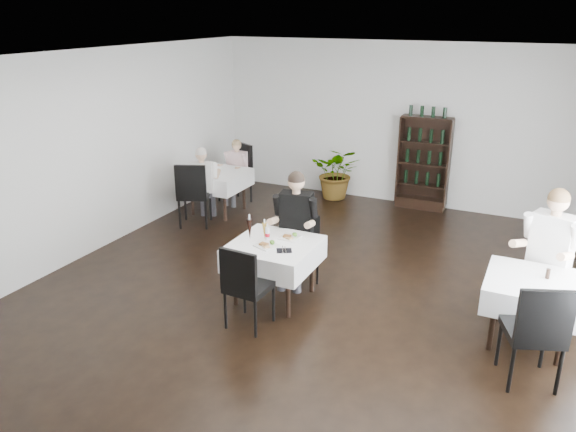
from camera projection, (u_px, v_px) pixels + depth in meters
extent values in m
plane|color=black|center=(296.00, 302.00, 7.16)|extent=(9.00, 9.00, 0.00)
plane|color=white|center=(297.00, 60.00, 6.12)|extent=(9.00, 9.00, 0.00)
plane|color=white|center=(396.00, 124.00, 10.45)|extent=(7.00, 0.00, 7.00)
plane|color=white|center=(74.00, 159.00, 8.04)|extent=(0.00, 9.00, 9.00)
cube|color=black|center=(420.00, 203.00, 10.55)|extent=(0.90, 0.28, 0.20)
cylinder|color=black|center=(235.00, 279.00, 6.99)|extent=(0.06, 0.06, 0.71)
cylinder|color=black|center=(262.00, 257.00, 7.61)|extent=(0.06, 0.06, 0.71)
cylinder|color=black|center=(288.00, 291.00, 6.70)|extent=(0.06, 0.06, 0.71)
cylinder|color=black|center=(312.00, 267.00, 7.32)|extent=(0.06, 0.06, 0.71)
cube|color=black|center=(274.00, 246.00, 7.03)|extent=(0.85, 0.85, 0.04)
cube|color=white|center=(274.00, 254.00, 7.06)|extent=(1.03, 1.03, 0.30)
cylinder|color=black|center=(192.00, 196.00, 10.09)|extent=(0.06, 0.06, 0.71)
cylinder|color=black|center=(213.00, 186.00, 10.66)|extent=(0.06, 0.06, 0.71)
cylinder|color=black|center=(225.00, 201.00, 9.81)|extent=(0.06, 0.06, 0.71)
cylinder|color=black|center=(244.00, 191.00, 10.39)|extent=(0.06, 0.06, 0.71)
cube|color=black|center=(217.00, 174.00, 10.11)|extent=(0.80, 0.80, 0.04)
cube|color=white|center=(218.00, 180.00, 10.15)|extent=(0.98, 0.98, 0.30)
cylinder|color=black|center=(493.00, 321.00, 6.05)|extent=(0.06, 0.06, 0.71)
cylinder|color=black|center=(499.00, 294.00, 6.63)|extent=(0.06, 0.06, 0.71)
cylinder|color=black|center=(562.00, 336.00, 5.78)|extent=(0.06, 0.06, 0.71)
cylinder|color=black|center=(563.00, 306.00, 6.36)|extent=(0.06, 0.06, 0.71)
cube|color=black|center=(534.00, 283.00, 6.08)|extent=(0.80, 0.80, 0.04)
cube|color=white|center=(532.00, 292.00, 6.11)|extent=(0.98, 0.98, 0.30)
imported|color=#2B591E|center=(337.00, 172.00, 10.95)|extent=(1.06, 0.96, 1.04)
cylinder|color=black|center=(292.00, 270.00, 7.59)|extent=(0.03, 0.03, 0.39)
cylinder|color=black|center=(293.00, 260.00, 7.91)|extent=(0.03, 0.03, 0.39)
cylinder|color=black|center=(317.00, 271.00, 7.57)|extent=(0.03, 0.03, 0.39)
cylinder|color=black|center=(317.00, 260.00, 7.89)|extent=(0.03, 0.03, 0.39)
cube|color=black|center=(305.00, 251.00, 7.66)|extent=(0.51, 0.51, 0.06)
cube|color=black|center=(306.00, 230.00, 7.75)|extent=(0.38, 0.19, 0.43)
cylinder|color=black|center=(273.00, 303.00, 6.66)|extent=(0.04, 0.04, 0.47)
cylinder|color=black|center=(255.00, 319.00, 6.32)|extent=(0.04, 0.04, 0.47)
cylinder|color=black|center=(244.00, 296.00, 6.84)|extent=(0.04, 0.04, 0.47)
cylinder|color=black|center=(225.00, 310.00, 6.51)|extent=(0.04, 0.04, 0.47)
cube|color=black|center=(249.00, 287.00, 6.49)|extent=(0.50, 0.50, 0.07)
cube|color=black|center=(238.00, 272.00, 6.22)|extent=(0.47, 0.08, 0.51)
cylinder|color=black|center=(219.00, 189.00, 10.85)|extent=(0.04, 0.04, 0.51)
cylinder|color=black|center=(238.00, 184.00, 11.12)|extent=(0.04, 0.04, 0.51)
cylinder|color=black|center=(232.00, 194.00, 10.53)|extent=(0.04, 0.04, 0.51)
cylinder|color=black|center=(251.00, 189.00, 10.80)|extent=(0.04, 0.04, 0.51)
cube|color=black|center=(234.00, 175.00, 10.73)|extent=(0.68, 0.68, 0.08)
cube|color=black|center=(244.00, 157.00, 10.76)|extent=(0.49, 0.26, 0.55)
cylinder|color=black|center=(210.00, 206.00, 9.87)|extent=(0.04, 0.04, 0.51)
cylinder|color=black|center=(206.00, 215.00, 9.45)|extent=(0.04, 0.04, 0.51)
cylinder|color=black|center=(185.00, 206.00, 9.89)|extent=(0.04, 0.04, 0.51)
cylinder|color=black|center=(180.00, 215.00, 9.47)|extent=(0.04, 0.04, 0.51)
cube|color=black|center=(194.00, 194.00, 9.57)|extent=(0.67, 0.67, 0.08)
cube|color=black|center=(190.00, 182.00, 9.25)|extent=(0.49, 0.25, 0.56)
cylinder|color=black|center=(512.00, 306.00, 6.60)|extent=(0.04, 0.04, 0.47)
cylinder|color=black|center=(523.00, 293.00, 6.90)|extent=(0.04, 0.04, 0.47)
cylinder|color=black|center=(549.00, 317.00, 6.36)|extent=(0.04, 0.04, 0.47)
cylinder|color=black|center=(559.00, 303.00, 6.66)|extent=(0.04, 0.04, 0.47)
cube|color=black|center=(539.00, 284.00, 6.54)|extent=(0.57, 0.57, 0.07)
cube|color=black|center=(548.00, 257.00, 6.60)|extent=(0.47, 0.16, 0.51)
cylinder|color=black|center=(543.00, 346.00, 5.78)|extent=(0.04, 0.04, 0.51)
cylinder|color=black|center=(559.00, 372.00, 5.36)|extent=(0.04, 0.04, 0.51)
cylinder|color=black|center=(499.00, 344.00, 5.81)|extent=(0.04, 0.04, 0.51)
cylinder|color=black|center=(511.00, 370.00, 5.40)|extent=(0.04, 0.04, 0.51)
cube|color=black|center=(532.00, 332.00, 5.49)|extent=(0.66, 0.66, 0.08)
cube|color=black|center=(545.00, 318.00, 5.16)|extent=(0.50, 0.23, 0.56)
cube|color=#3E3D44|center=(285.00, 243.00, 7.45)|extent=(0.23, 0.47, 0.15)
cylinder|color=#3E3D44|center=(281.00, 272.00, 7.39)|extent=(0.12, 0.12, 0.52)
cube|color=#3E3D44|center=(301.00, 244.00, 7.40)|extent=(0.23, 0.47, 0.15)
cylinder|color=#3E3D44|center=(297.00, 274.00, 7.34)|extent=(0.12, 0.12, 0.52)
cube|color=black|center=(296.00, 214.00, 7.49)|extent=(0.46, 0.31, 0.59)
cylinder|color=tan|center=(273.00, 221.00, 7.29)|extent=(0.15, 0.34, 0.17)
cylinder|color=tan|center=(310.00, 224.00, 7.18)|extent=(0.15, 0.34, 0.17)
sphere|color=tan|center=(296.00, 182.00, 7.31)|extent=(0.22, 0.22, 0.22)
sphere|color=black|center=(296.00, 180.00, 7.30)|extent=(0.22, 0.22, 0.22)
cube|color=#3E3D44|center=(230.00, 179.00, 10.65)|extent=(0.14, 0.36, 0.12)
cylinder|color=#3E3D44|center=(226.00, 195.00, 10.62)|extent=(0.09, 0.09, 0.42)
cube|color=#3E3D44|center=(237.00, 181.00, 10.58)|extent=(0.14, 0.36, 0.12)
cylinder|color=#3E3D44|center=(233.00, 196.00, 10.54)|extent=(0.09, 0.09, 0.42)
cube|color=beige|center=(238.00, 164.00, 10.65)|extent=(0.35, 0.20, 0.47)
cylinder|color=tan|center=(222.00, 166.00, 10.55)|extent=(0.08, 0.27, 0.13)
cylinder|color=tan|center=(240.00, 169.00, 10.38)|extent=(0.08, 0.27, 0.13)
sphere|color=tan|center=(237.00, 145.00, 10.51)|extent=(0.18, 0.18, 0.18)
sphere|color=olive|center=(236.00, 144.00, 10.50)|extent=(0.18, 0.18, 0.18)
cube|color=#3E3D44|center=(210.00, 191.00, 9.83)|extent=(0.26, 0.41, 0.13)
cylinder|color=#3E3D44|center=(213.00, 204.00, 10.09)|extent=(0.10, 0.10, 0.45)
cube|color=#3E3D44|center=(200.00, 191.00, 9.84)|extent=(0.26, 0.41, 0.13)
cylinder|color=#3E3D44|center=(203.00, 204.00, 10.10)|extent=(0.10, 0.10, 0.45)
cube|color=white|center=(202.00, 177.00, 9.57)|extent=(0.42, 0.32, 0.51)
cylinder|color=tan|center=(217.00, 174.00, 9.79)|extent=(0.17, 0.30, 0.14)
cylinder|color=tan|center=(193.00, 174.00, 9.82)|extent=(0.17, 0.30, 0.14)
sphere|color=tan|center=(201.00, 155.00, 9.45)|extent=(0.19, 0.19, 0.19)
sphere|color=beige|center=(201.00, 153.00, 9.44)|extent=(0.19, 0.19, 0.19)
cube|color=#3E3D44|center=(530.00, 272.00, 6.53)|extent=(0.31, 0.50, 0.16)
cylinder|color=#3E3D44|center=(518.00, 306.00, 6.52)|extent=(0.13, 0.13, 0.56)
cube|color=#3E3D44|center=(550.00, 279.00, 6.38)|extent=(0.31, 0.50, 0.16)
cylinder|color=#3E3D44|center=(537.00, 313.00, 6.37)|extent=(0.13, 0.13, 0.56)
cube|color=white|center=(552.00, 240.00, 6.47)|extent=(0.51, 0.39, 0.63)
cylinder|color=tan|center=(518.00, 243.00, 6.44)|extent=(0.20, 0.36, 0.18)
cylinder|color=tan|center=(566.00, 256.00, 6.10)|extent=(0.20, 0.36, 0.18)
sphere|color=tan|center=(558.00, 201.00, 6.29)|extent=(0.24, 0.24, 0.24)
sphere|color=brown|center=(559.00, 198.00, 6.27)|extent=(0.24, 0.24, 0.24)
cube|color=white|center=(290.00, 237.00, 7.16)|extent=(0.25, 0.25, 0.02)
cube|color=brown|center=(287.00, 236.00, 7.15)|extent=(0.10, 0.09, 0.02)
sphere|color=#3D711E|center=(295.00, 234.00, 7.16)|extent=(0.06, 0.06, 0.06)
cube|color=#976D45|center=(289.00, 238.00, 7.10)|extent=(0.10, 0.09, 0.02)
cube|color=white|center=(267.00, 246.00, 6.91)|extent=(0.32, 0.32, 0.02)
cube|color=brown|center=(264.00, 244.00, 6.90)|extent=(0.11, 0.09, 0.02)
sphere|color=#3D711E|center=(272.00, 242.00, 6.91)|extent=(0.06, 0.06, 0.06)
cube|color=#976D45|center=(266.00, 246.00, 6.85)|extent=(0.11, 0.11, 0.02)
cone|color=black|center=(250.00, 229.00, 7.09)|extent=(0.08, 0.08, 0.27)
cylinder|color=silver|center=(249.00, 217.00, 7.03)|extent=(0.02, 0.02, 0.07)
cone|color=#BB8E30|center=(265.00, 231.00, 7.09)|extent=(0.06, 0.06, 0.22)
cylinder|color=silver|center=(264.00, 221.00, 7.04)|extent=(0.02, 0.02, 0.05)
cylinder|color=silver|center=(267.00, 234.00, 7.06)|extent=(0.05, 0.05, 0.18)
cylinder|color=#B00A1B|center=(267.00, 235.00, 7.06)|extent=(0.06, 0.06, 0.05)
cylinder|color=silver|center=(267.00, 225.00, 7.02)|extent=(0.02, 0.02, 0.05)
cube|color=black|center=(284.00, 251.00, 6.78)|extent=(0.23, 0.21, 0.01)
cylinder|color=silver|center=(283.00, 250.00, 6.79)|extent=(0.11, 0.19, 0.01)
cylinder|color=silver|center=(286.00, 250.00, 6.77)|extent=(0.12, 0.18, 0.01)
cylinder|color=black|center=(548.00, 274.00, 6.07)|extent=(0.05, 0.05, 0.11)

